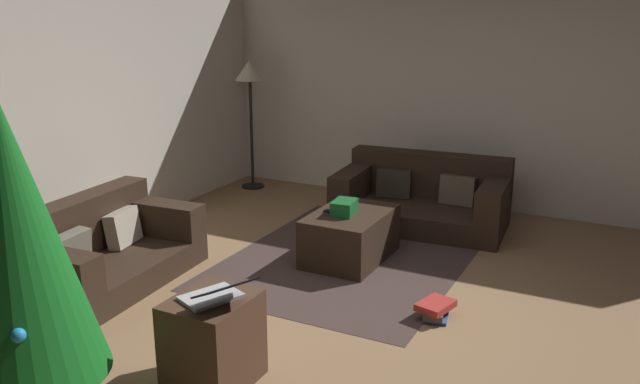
{
  "coord_description": "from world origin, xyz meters",
  "views": [
    {
      "loc": [
        -4.08,
        -1.67,
        2.22
      ],
      "look_at": [
        0.5,
        0.67,
        0.75
      ],
      "focal_mm": 36.77,
      "sensor_mm": 36.0,
      "label": 1
    }
  ],
  "objects_px": {
    "couch_right": "(423,199)",
    "christmas_tree": "(12,237)",
    "laptop": "(216,294)",
    "book_stack": "(435,309)",
    "couch_left": "(101,251)",
    "tv_remote": "(332,212)",
    "ottoman": "(350,236)",
    "gift_box": "(344,207)",
    "corner_lamp": "(250,80)",
    "side_table": "(213,341)"
  },
  "relations": [
    {
      "from": "book_stack",
      "to": "couch_right",
      "type": "bearing_deg",
      "value": 20.95
    },
    {
      "from": "tv_remote",
      "to": "corner_lamp",
      "type": "distance_m",
      "value": 2.78
    },
    {
      "from": "couch_left",
      "to": "corner_lamp",
      "type": "distance_m",
      "value": 3.26
    },
    {
      "from": "couch_right",
      "to": "christmas_tree",
      "type": "relative_size",
      "value": 0.91
    },
    {
      "from": "tv_remote",
      "to": "ottoman",
      "type": "bearing_deg",
      "value": -48.55
    },
    {
      "from": "couch_right",
      "to": "tv_remote",
      "type": "bearing_deg",
      "value": 69.19
    },
    {
      "from": "ottoman",
      "to": "book_stack",
      "type": "bearing_deg",
      "value": -126.75
    },
    {
      "from": "couch_right",
      "to": "couch_left",
      "type": "bearing_deg",
      "value": 50.23
    },
    {
      "from": "couch_right",
      "to": "book_stack",
      "type": "height_order",
      "value": "couch_right"
    },
    {
      "from": "ottoman",
      "to": "tv_remote",
      "type": "bearing_deg",
      "value": 123.49
    },
    {
      "from": "gift_box",
      "to": "book_stack",
      "type": "distance_m",
      "value": 1.36
    },
    {
      "from": "couch_right",
      "to": "book_stack",
      "type": "xyz_separation_m",
      "value": [
        -2.04,
        -0.78,
        -0.2
      ]
    },
    {
      "from": "tv_remote",
      "to": "side_table",
      "type": "distance_m",
      "value": 2.16
    },
    {
      "from": "gift_box",
      "to": "book_stack",
      "type": "height_order",
      "value": "gift_box"
    },
    {
      "from": "ottoman",
      "to": "gift_box",
      "type": "relative_size",
      "value": 3.59
    },
    {
      "from": "couch_right",
      "to": "christmas_tree",
      "type": "distance_m",
      "value": 4.35
    },
    {
      "from": "christmas_tree",
      "to": "book_stack",
      "type": "xyz_separation_m",
      "value": [
        2.14,
        -1.68,
        -0.98
      ]
    },
    {
      "from": "tv_remote",
      "to": "corner_lamp",
      "type": "relative_size",
      "value": 0.1
    },
    {
      "from": "couch_right",
      "to": "gift_box",
      "type": "relative_size",
      "value": 6.96
    },
    {
      "from": "christmas_tree",
      "to": "corner_lamp",
      "type": "height_order",
      "value": "christmas_tree"
    },
    {
      "from": "ottoman",
      "to": "tv_remote",
      "type": "height_order",
      "value": "tv_remote"
    },
    {
      "from": "laptop",
      "to": "corner_lamp",
      "type": "distance_m",
      "value": 4.58
    },
    {
      "from": "ottoman",
      "to": "couch_right",
      "type": "bearing_deg",
      "value": -11.86
    },
    {
      "from": "gift_box",
      "to": "laptop",
      "type": "xyz_separation_m",
      "value": [
        -2.18,
        -0.2,
        0.11
      ]
    },
    {
      "from": "tv_remote",
      "to": "side_table",
      "type": "bearing_deg",
      "value": -165.41
    },
    {
      "from": "christmas_tree",
      "to": "side_table",
      "type": "xyz_separation_m",
      "value": [
        0.7,
        -0.75,
        -0.76
      ]
    },
    {
      "from": "gift_box",
      "to": "corner_lamp",
      "type": "relative_size",
      "value": 0.16
    },
    {
      "from": "couch_right",
      "to": "ottoman",
      "type": "xyz_separation_m",
      "value": [
        -1.26,
        0.26,
        -0.05
      ]
    },
    {
      "from": "couch_left",
      "to": "side_table",
      "type": "relative_size",
      "value": 2.85
    },
    {
      "from": "laptop",
      "to": "book_stack",
      "type": "height_order",
      "value": "laptop"
    },
    {
      "from": "tv_remote",
      "to": "corner_lamp",
      "type": "height_order",
      "value": "corner_lamp"
    },
    {
      "from": "couch_left",
      "to": "tv_remote",
      "type": "relative_size",
      "value": 10.07
    },
    {
      "from": "laptop",
      "to": "book_stack",
      "type": "bearing_deg",
      "value": -30.7
    },
    {
      "from": "book_stack",
      "to": "corner_lamp",
      "type": "distance_m",
      "value": 4.18
    },
    {
      "from": "tv_remote",
      "to": "corner_lamp",
      "type": "bearing_deg",
      "value": 56.43
    },
    {
      "from": "couch_right",
      "to": "corner_lamp",
      "type": "distance_m",
      "value": 2.63
    },
    {
      "from": "corner_lamp",
      "to": "side_table",
      "type": "bearing_deg",
      "value": -150.27
    },
    {
      "from": "corner_lamp",
      "to": "tv_remote",
      "type": "bearing_deg",
      "value": -131.53
    },
    {
      "from": "gift_box",
      "to": "corner_lamp",
      "type": "distance_m",
      "value": 2.82
    },
    {
      "from": "couch_left",
      "to": "laptop",
      "type": "bearing_deg",
      "value": 60.6
    },
    {
      "from": "laptop",
      "to": "corner_lamp",
      "type": "relative_size",
      "value": 0.31
    },
    {
      "from": "christmas_tree",
      "to": "corner_lamp",
      "type": "xyz_separation_m",
      "value": [
        4.58,
        1.47,
        0.3
      ]
    },
    {
      "from": "corner_lamp",
      "to": "couch_left",
      "type": "bearing_deg",
      "value": -171.09
    },
    {
      "from": "gift_box",
      "to": "side_table",
      "type": "relative_size",
      "value": 0.45
    },
    {
      "from": "tv_remote",
      "to": "book_stack",
      "type": "bearing_deg",
      "value": -112.34
    },
    {
      "from": "gift_box",
      "to": "couch_left",
      "type": "bearing_deg",
      "value": 129.61
    },
    {
      "from": "couch_right",
      "to": "corner_lamp",
      "type": "height_order",
      "value": "corner_lamp"
    },
    {
      "from": "gift_box",
      "to": "christmas_tree",
      "type": "height_order",
      "value": "christmas_tree"
    },
    {
      "from": "couch_left",
      "to": "corner_lamp",
      "type": "relative_size",
      "value": 1.02
    },
    {
      "from": "corner_lamp",
      "to": "gift_box",
      "type": "bearing_deg",
      "value": -129.73
    }
  ]
}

